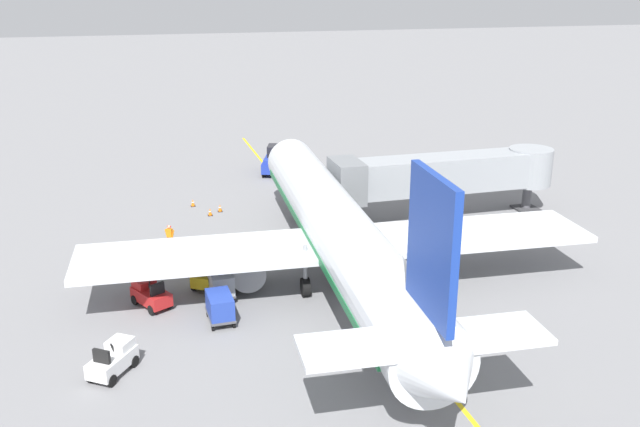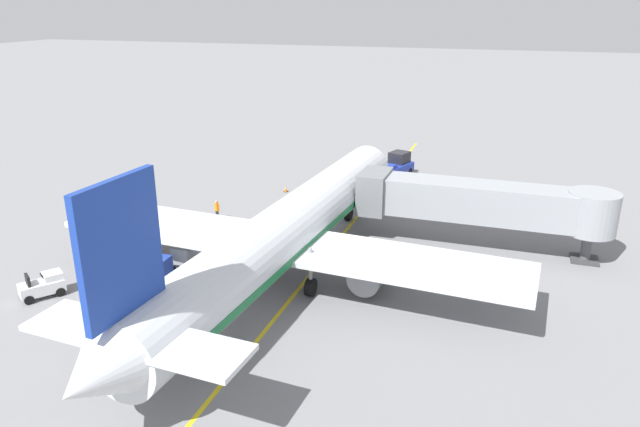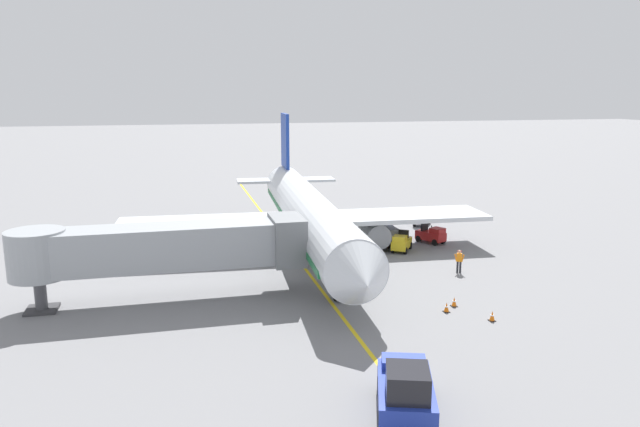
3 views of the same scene
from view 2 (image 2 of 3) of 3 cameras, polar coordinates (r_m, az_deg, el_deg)
name	(u,v)px [view 2 (image 2 of 3)]	position (r m, az deg, el deg)	size (l,w,h in m)	color
ground_plane	(309,277)	(38.36, -1.08, -6.11)	(400.00, 400.00, 0.00)	slate
gate_lead_in_line	(309,276)	(38.36, -1.08, -6.10)	(0.24, 80.00, 0.01)	gold
parked_airliner	(287,231)	(37.04, -3.16, -1.73)	(30.27, 37.34, 10.63)	silver
jet_bridge	(482,202)	(43.01, 15.36, 1.06)	(17.57, 3.50, 4.98)	#93999E
pushback_tractor	(395,166)	(60.16, 7.24, 4.56)	(3.49, 4.87, 2.40)	#1E339E
baggage_tug_lead	(196,245)	(42.26, -11.87, -2.96)	(2.40, 2.74, 1.62)	gold
baggage_tug_trailing	(137,248)	(42.65, -17.25, -3.24)	(2.25, 2.77, 1.62)	#B21E1E
baggage_tug_spare	(43,286)	(39.30, -25.16, -6.32)	(2.43, 2.73, 1.62)	silver
baggage_cart_front	(187,253)	(40.47, -12.75, -3.71)	(1.37, 2.92, 1.58)	#4C4C51
baggage_cart_second_in_train	(156,269)	(38.49, -15.57, -5.23)	(1.37, 2.92, 1.58)	#4C4C51
ground_crew_wing_walker	(217,209)	(48.33, -9.93, 0.41)	(0.65, 0.47, 1.69)	#232328
safety_cone_nose_left	(298,197)	(52.81, -2.19, 1.62)	(0.36, 0.36, 0.59)	black
safety_cone_nose_right	(285,198)	(52.44, -3.37, 1.47)	(0.36, 0.36, 0.59)	black
safety_cone_wing_tip	(286,189)	(55.16, -3.33, 2.40)	(0.36, 0.36, 0.59)	black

